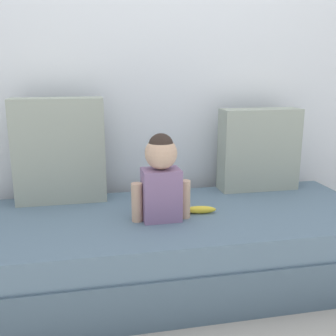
{
  "coord_description": "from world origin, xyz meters",
  "views": [
    {
      "loc": [
        -0.44,
        -1.93,
        1.12
      ],
      "look_at": [
        -0.05,
        0.0,
        0.63
      ],
      "focal_mm": 42.54,
      "sensor_mm": 36.0,
      "label": 1
    }
  ],
  "objects_px": {
    "couch": "(177,247)",
    "toddler": "(161,177)",
    "throw_pillow_left": "(60,151)",
    "banana": "(200,210)",
    "throw_pillow_right": "(259,150)"
  },
  "relations": [
    {
      "from": "throw_pillow_left",
      "to": "toddler",
      "type": "distance_m",
      "value": 0.65
    },
    {
      "from": "throw_pillow_right",
      "to": "toddler",
      "type": "height_order",
      "value": "throw_pillow_right"
    },
    {
      "from": "toddler",
      "to": "throw_pillow_left",
      "type": "bearing_deg",
      "value": 141.21
    },
    {
      "from": "banana",
      "to": "throw_pillow_right",
      "type": "bearing_deg",
      "value": 37.03
    },
    {
      "from": "throw_pillow_right",
      "to": "banana",
      "type": "distance_m",
      "value": 0.65
    },
    {
      "from": "toddler",
      "to": "banana",
      "type": "bearing_deg",
      "value": 11.13
    },
    {
      "from": "throw_pillow_left",
      "to": "banana",
      "type": "relative_size",
      "value": 3.47
    },
    {
      "from": "toddler",
      "to": "couch",
      "type": "bearing_deg",
      "value": 33.91
    },
    {
      "from": "couch",
      "to": "toddler",
      "type": "bearing_deg",
      "value": -146.09
    },
    {
      "from": "throw_pillow_left",
      "to": "couch",
      "type": "bearing_deg",
      "value": -29.55
    },
    {
      "from": "couch",
      "to": "throw_pillow_left",
      "type": "xyz_separation_m",
      "value": [
        -0.6,
        0.34,
        0.49
      ]
    },
    {
      "from": "couch",
      "to": "toddler",
      "type": "distance_m",
      "value": 0.43
    },
    {
      "from": "throw_pillow_left",
      "to": "banana",
      "type": "distance_m",
      "value": 0.85
    },
    {
      "from": "couch",
      "to": "toddler",
      "type": "xyz_separation_m",
      "value": [
        -0.1,
        -0.06,
        0.41
      ]
    },
    {
      "from": "throw_pillow_left",
      "to": "banana",
      "type": "xyz_separation_m",
      "value": [
        0.72,
        -0.36,
        -0.27
      ]
    }
  ]
}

